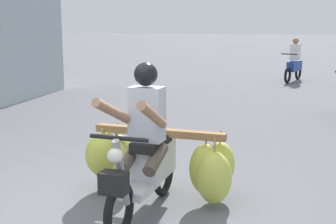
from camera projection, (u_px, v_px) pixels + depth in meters
name	position (u px, v px, depth m)	size (l,w,h in m)	color
motorbike_main_loaded	(148.00, 158.00, 5.25)	(1.73, 1.86, 1.58)	black
motorbike_distant_ahead_right	(294.00, 64.00, 15.41)	(0.68, 1.57, 1.40)	black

